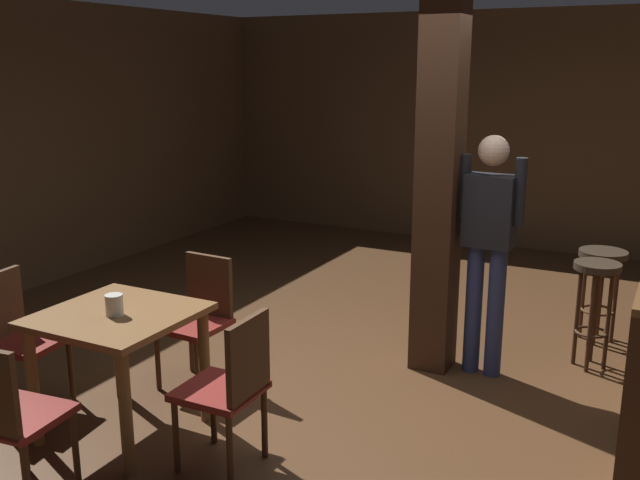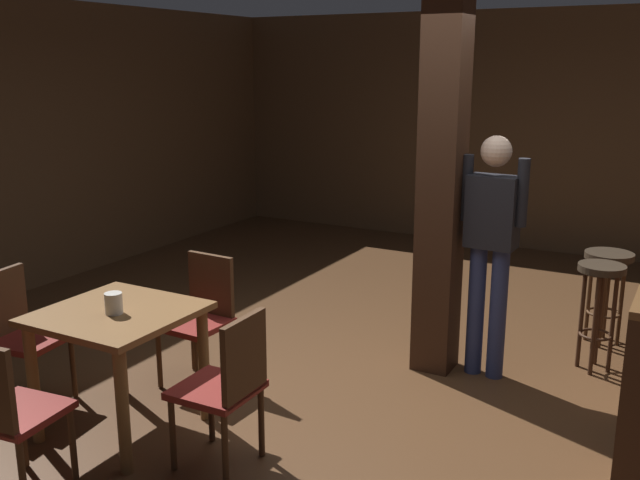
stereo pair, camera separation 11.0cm
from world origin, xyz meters
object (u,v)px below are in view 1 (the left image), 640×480
object	(u,v)px
dining_table	(119,336)
chair_south	(8,413)
chair_north	(200,314)
standing_person	(489,239)
bar_stool_mid	(601,273)
chair_west	(17,333)
chair_east	(231,384)
napkin_cup	(114,305)
bar_stool_near	(595,291)

from	to	relation	value
dining_table	chair_south	xyz separation A→B (m)	(0.02, -0.81, -0.12)
dining_table	chair_north	xyz separation A→B (m)	(-0.01, 0.79, -0.12)
standing_person	bar_stool_mid	xyz separation A→B (m)	(0.66, 1.05, -0.43)
chair_west	chair_south	distance (m)	1.15
chair_north	dining_table	bearing A→B (deg)	-89.43
dining_table	chair_north	world-z (taller)	chair_north
chair_east	bar_stool_mid	xyz separation A→B (m)	(1.54, 2.93, 0.06)
chair_west	napkin_cup	distance (m)	0.92
dining_table	chair_east	distance (m)	0.82
chair_north	napkin_cup	xyz separation A→B (m)	(0.03, -0.84, 0.33)
dining_table	chair_south	size ratio (longest dim) A/B	0.95
chair_north	bar_stool_mid	xyz separation A→B (m)	(2.36, 2.11, 0.06)
chair_west	standing_person	world-z (taller)	standing_person
chair_south	chair_west	bearing A→B (deg)	137.85
dining_table	chair_west	bearing A→B (deg)	-176.86
standing_person	bar_stool_mid	bearing A→B (deg)	57.83
dining_table	standing_person	distance (m)	2.54
chair_north	chair_west	xyz separation A→B (m)	(-0.82, -0.84, 0.00)
chair_north	chair_west	size ratio (longest dim) A/B	1.00
chair_south	chair_east	distance (m)	1.12
dining_table	chair_north	size ratio (longest dim) A/B	0.95
chair_south	napkin_cup	xyz separation A→B (m)	(0.01, 0.77, 0.33)
standing_person	chair_north	bearing A→B (deg)	-148.03
dining_table	napkin_cup	xyz separation A→B (m)	(0.03, -0.04, 0.21)
standing_person	chair_west	bearing A→B (deg)	-143.06
dining_table	chair_east	world-z (taller)	chair_east
chair_west	chair_south	xyz separation A→B (m)	(0.85, -0.77, 0.00)
chair_west	chair_south	bearing A→B (deg)	-42.15
dining_table	bar_stool_near	size ratio (longest dim) A/B	1.05
chair_south	napkin_cup	distance (m)	0.84
chair_east	standing_person	bearing A→B (deg)	64.79
standing_person	bar_stool_near	xyz separation A→B (m)	(0.68, 0.47, -0.41)
chair_south	bar_stool_near	size ratio (longest dim) A/B	1.11
bar_stool_mid	napkin_cup	bearing A→B (deg)	-128.34
chair_west	bar_stool_near	size ratio (longest dim) A/B	1.11
chair_south	standing_person	distance (m)	3.19
napkin_cup	bar_stool_near	size ratio (longest dim) A/B	0.16
chair_north	standing_person	size ratio (longest dim) A/B	0.52
chair_west	chair_east	xyz separation A→B (m)	(1.64, 0.02, 0.00)
dining_table	standing_person	bearing A→B (deg)	47.53
standing_person	bar_stool_mid	world-z (taller)	standing_person
napkin_cup	chair_south	bearing A→B (deg)	-90.47
dining_table	napkin_cup	distance (m)	0.22
dining_table	bar_stool_near	distance (m)	3.32
bar_stool_near	bar_stool_mid	bearing A→B (deg)	92.13
chair_south	bar_stool_mid	size ratio (longest dim) A/B	1.19
dining_table	napkin_cup	size ratio (longest dim) A/B	6.72
chair_north	chair_east	world-z (taller)	same
chair_south	chair_east	size ratio (longest dim) A/B	1.00
napkin_cup	dining_table	bearing A→B (deg)	119.96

